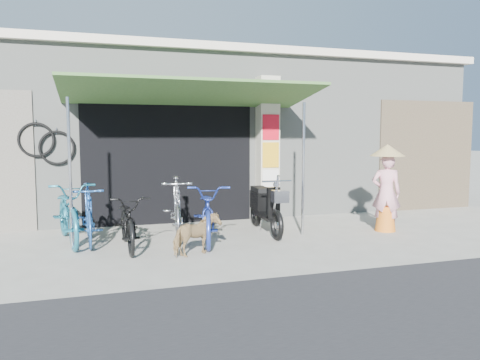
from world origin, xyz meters
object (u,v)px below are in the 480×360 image
object	(u,v)px
bike_blue	(88,214)
moped	(265,207)
bike_navy	(208,213)
nun	(386,188)
bike_black	(128,221)
bike_silver	(177,208)
street_dog	(197,235)
bike_teal	(69,212)

from	to	relation	value
bike_blue	moped	world-z (taller)	moped
bike_navy	nun	world-z (taller)	nun
bike_blue	bike_black	bearing A→B (deg)	-45.36
bike_blue	bike_black	distance (m)	0.82
bike_blue	bike_navy	world-z (taller)	bike_navy
bike_blue	bike_silver	bearing A→B (deg)	-2.78
bike_silver	street_dog	xyz separation A→B (m)	(0.08, -1.27, -0.22)
bike_teal	bike_blue	xyz separation A→B (m)	(0.31, -0.14, -0.02)
bike_blue	street_dog	xyz separation A→B (m)	(1.54, -1.28, -0.18)
bike_navy	street_dog	xyz separation A→B (m)	(-0.37, -0.81, -0.19)
bike_silver	bike_navy	world-z (taller)	bike_silver
bike_navy	bike_black	bearing A→B (deg)	-164.07
moped	nun	xyz separation A→B (m)	(2.20, -0.55, 0.35)
bike_black	bike_navy	bearing A→B (deg)	1.91
bike_teal	bike_black	size ratio (longest dim) A/B	1.19
bike_black	nun	xyz separation A→B (m)	(4.69, -0.02, 0.38)
bike_black	bike_navy	distance (m)	1.32
bike_silver	bike_navy	bearing A→B (deg)	-37.36
street_dog	nun	size ratio (longest dim) A/B	0.45
bike_silver	bike_navy	size ratio (longest dim) A/B	0.94
bike_silver	nun	bearing A→B (deg)	-0.17
bike_blue	street_dog	size ratio (longest dim) A/B	2.23
street_dog	nun	xyz separation A→B (m)	(3.75, 0.71, 0.50)
bike_blue	nun	bearing A→B (deg)	-8.56
bike_black	bike_navy	world-z (taller)	bike_navy
bike_black	bike_blue	bearing A→B (deg)	135.32
bike_black	street_dog	xyz separation A→B (m)	(0.94, -0.73, -0.12)
bike_teal	bike_navy	distance (m)	2.30
bike_silver	street_dog	size ratio (longest dim) A/B	2.42
bike_navy	nun	xyz separation A→B (m)	(3.37, -0.10, 0.31)
bike_black	bike_silver	bearing A→B (deg)	30.48
moped	bike_blue	bearing A→B (deg)	-177.26
bike_black	moped	bearing A→B (deg)	10.43
bike_navy	bike_teal	bearing A→B (deg)	177.05
nun	street_dog	bearing A→B (deg)	40.22
bike_blue	bike_black	world-z (taller)	bike_blue
bike_blue	bike_navy	size ratio (longest dim) A/B	0.86
moped	street_dog	bearing A→B (deg)	-137.79
street_dog	moped	world-z (taller)	moped
bike_teal	bike_black	xyz separation A→B (m)	(0.91, -0.69, -0.08)
bike_blue	moped	size ratio (longest dim) A/B	0.90
bike_silver	street_dog	distance (m)	1.29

